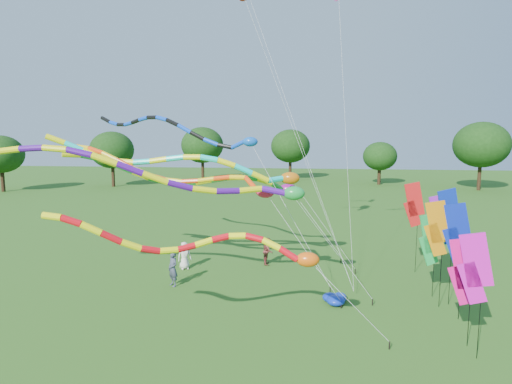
# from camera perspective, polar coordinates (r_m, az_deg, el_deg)

# --- Properties ---
(ground) EXTENTS (160.00, 160.00, 0.00)m
(ground) POSITION_cam_1_polar(r_m,az_deg,el_deg) (17.31, 5.56, -18.27)
(ground) COLOR #245817
(ground) RESTS_ON ground
(tree_ring) EXTENTS (117.60, 117.30, 9.66)m
(tree_ring) POSITION_cam_1_polar(r_m,az_deg,el_deg) (19.99, 25.24, 1.47)
(tree_ring) COLOR #382314
(tree_ring) RESTS_ON ground
(tube_kite_red) EXTENTS (11.12, 2.51, 5.61)m
(tube_kite_red) POSITION_cam_1_polar(r_m,az_deg,el_deg) (14.62, -5.14, -7.19)
(tube_kite_red) COLOR black
(tube_kite_red) RESTS_ON ground
(tube_kite_orange) EXTENTS (14.74, 3.38, 7.64)m
(tube_kite_orange) POSITION_cam_1_polar(r_m,az_deg,el_deg) (21.10, -10.32, 2.46)
(tube_kite_orange) COLOR black
(tube_kite_orange) RESTS_ON ground
(tube_kite_purple) EXTENTS (17.27, 2.72, 7.82)m
(tube_kite_purple) POSITION_cam_1_polar(r_m,az_deg,el_deg) (18.30, -12.14, 2.20)
(tube_kite_purple) COLOR black
(tube_kite_purple) RESTS_ON ground
(tube_kite_blue) EXTENTS (13.74, 5.47, 9.21)m
(tube_kite_blue) POSITION_cam_1_polar(r_m,az_deg,el_deg) (23.73, -9.65, 7.99)
(tube_kite_blue) COLOR black
(tube_kite_blue) RESTS_ON ground
(tube_kite_cyan) EXTENTS (15.39, 3.04, 8.08)m
(tube_kite_cyan) POSITION_cam_1_polar(r_m,az_deg,el_deg) (21.98, -7.07, 3.50)
(tube_kite_cyan) COLOR black
(tube_kite_cyan) RESTS_ON ground
(tube_kite_green) EXTENTS (13.33, 5.96, 7.34)m
(tube_kite_green) POSITION_cam_1_polar(r_m,az_deg,el_deg) (22.56, -5.50, 1.65)
(tube_kite_green) COLOR black
(tube_kite_green) RESTS_ON ground
(banner_pole_orange) EXTENTS (1.15, 0.33, 4.78)m
(banner_pole_orange) POSITION_cam_1_polar(r_m,az_deg,el_deg) (20.18, 23.02, -4.52)
(banner_pole_orange) COLOR black
(banner_pole_orange) RESTS_ON ground
(banner_pole_blue_a) EXTENTS (1.12, 0.46, 4.88)m
(banner_pole_blue_a) POSITION_cam_1_polar(r_m,az_deg,el_deg) (19.15, 25.23, -4.96)
(banner_pole_blue_a) COLOR black
(banner_pole_blue_a) RESTS_ON ground
(banner_pole_blue_b) EXTENTS (1.15, 0.31, 5.28)m
(banner_pole_blue_b) POSITION_cam_1_polar(r_m,az_deg,el_deg) (20.44, 24.27, -3.01)
(banner_pole_blue_b) COLOR black
(banner_pole_blue_b) RESTS_ON ground
(banner_pole_green) EXTENTS (1.15, 0.32, 4.02)m
(banner_pole_green) POSITION_cam_1_polar(r_m,az_deg,el_deg) (21.40, 22.21, -5.87)
(banner_pole_green) COLOR black
(banner_pole_green) RESTS_ON ground
(banner_pole_red) EXTENTS (1.16, 0.11, 5.04)m
(banner_pole_red) POSITION_cam_1_polar(r_m,az_deg,el_deg) (24.72, 20.29, -1.60)
(banner_pole_red) COLOR black
(banner_pole_red) RESTS_ON ground
(banner_pole_violet) EXTENTS (1.16, 0.24, 4.68)m
(banner_pole_violet) POSITION_cam_1_polar(r_m,az_deg,el_deg) (22.92, 23.19, -3.37)
(banner_pole_violet) COLOR black
(banner_pole_violet) RESTS_ON ground
(banner_pole_magenta_b) EXTENTS (1.14, 0.37, 4.01)m
(banner_pole_magenta_b) POSITION_cam_1_polar(r_m,az_deg,el_deg) (17.06, 26.03, -9.49)
(banner_pole_magenta_b) COLOR black
(banner_pole_magenta_b) RESTS_ON ground
(banner_pole_magenta_a) EXTENTS (1.15, 0.36, 4.40)m
(banner_pole_magenta_a) POSITION_cam_1_polar(r_m,az_deg,el_deg) (16.18, 27.15, -9.07)
(banner_pole_magenta_a) COLOR black
(banner_pole_magenta_a) RESTS_ON ground
(blue_nylon_heap) EXTENTS (1.42, 1.22, 0.45)m
(blue_nylon_heap) POSITION_cam_1_polar(r_m,az_deg,el_deg) (20.30, 11.03, -13.71)
(blue_nylon_heap) COLOR #0D2BB1
(blue_nylon_heap) RESTS_ON ground
(person_a) EXTENTS (0.90, 0.81, 1.55)m
(person_a) POSITION_cam_1_polar(r_m,az_deg,el_deg) (24.74, -9.52, -8.34)
(person_a) COLOR silver
(person_a) RESTS_ON ground
(person_b) EXTENTS (0.77, 0.76, 1.79)m
(person_b) POSITION_cam_1_polar(r_m,az_deg,el_deg) (22.12, -11.03, -10.00)
(person_b) COLOR #3E4357
(person_b) RESTS_ON ground
(person_c) EXTENTS (0.60, 0.77, 1.58)m
(person_c) POSITION_cam_1_polar(r_m,az_deg,el_deg) (25.26, 1.60, -7.87)
(person_c) COLOR maroon
(person_c) RESTS_ON ground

